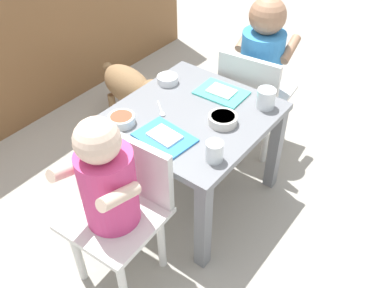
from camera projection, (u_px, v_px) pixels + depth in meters
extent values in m
plane|color=#9E998E|center=(192.00, 192.00, 1.80)|extent=(7.00, 7.00, 0.00)
cube|color=brown|center=(6.00, 23.00, 2.02)|extent=(2.20, 0.35, 0.92)
cube|color=slate|center=(192.00, 116.00, 1.53)|extent=(0.56, 0.53, 0.03)
cube|color=slate|center=(203.00, 227.00, 1.41)|extent=(0.04, 0.04, 0.40)
cube|color=slate|center=(275.00, 149.00, 1.71)|extent=(0.04, 0.04, 0.40)
cube|color=slate|center=(105.00, 168.00, 1.62)|extent=(0.04, 0.04, 0.40)
cube|color=slate|center=(184.00, 108.00, 1.93)|extent=(0.04, 0.04, 0.40)
cube|color=silver|center=(115.00, 218.00, 1.32)|extent=(0.29, 0.29, 0.02)
cube|color=silver|center=(138.00, 168.00, 1.32)|extent=(0.04, 0.27, 0.22)
cylinder|color=#D83F7F|center=(109.00, 188.00, 1.23)|extent=(0.17, 0.17, 0.26)
sphere|color=beige|center=(97.00, 140.00, 1.10)|extent=(0.13, 0.13, 0.13)
cylinder|color=silver|center=(77.00, 253.00, 1.40)|extent=(0.03, 0.03, 0.28)
cylinder|color=silver|center=(122.00, 284.00, 1.31)|extent=(0.03, 0.03, 0.28)
cylinder|color=silver|center=(118.00, 215.00, 1.52)|extent=(0.03, 0.03, 0.28)
cylinder|color=silver|center=(161.00, 240.00, 1.44)|extent=(0.03, 0.03, 0.28)
cylinder|color=beige|center=(70.00, 169.00, 1.20)|extent=(0.15, 0.05, 0.09)
cylinder|color=beige|center=(119.00, 196.00, 1.12)|extent=(0.15, 0.05, 0.09)
cube|color=silver|center=(258.00, 92.00, 1.87)|extent=(0.31, 0.31, 0.02)
cube|color=silver|center=(248.00, 82.00, 1.71)|extent=(0.05, 0.27, 0.22)
cylinder|color=#388CD8|center=(261.00, 63.00, 1.77)|extent=(0.18, 0.18, 0.28)
sphere|color=#A87A5B|center=(268.00, 16.00, 1.65)|extent=(0.15, 0.15, 0.15)
cylinder|color=silver|center=(282.00, 114.00, 1.99)|extent=(0.03, 0.03, 0.28)
cylinder|color=silver|center=(244.00, 102.00, 2.07)|extent=(0.03, 0.03, 0.28)
cylinder|color=silver|center=(266.00, 137.00, 1.86)|extent=(0.03, 0.03, 0.28)
cylinder|color=silver|center=(226.00, 123.00, 1.94)|extent=(0.03, 0.03, 0.28)
cylinder|color=#A87A5B|center=(290.00, 49.00, 1.72)|extent=(0.15, 0.06, 0.09)
cylinder|color=#A87A5B|center=(246.00, 38.00, 1.80)|extent=(0.15, 0.06, 0.09)
ellipsoid|color=olive|center=(128.00, 85.00, 2.08)|extent=(0.20, 0.35, 0.19)
sphere|color=olive|center=(152.00, 92.00, 1.95)|extent=(0.12, 0.12, 0.12)
sphere|color=black|center=(158.00, 97.00, 1.93)|extent=(0.05, 0.05, 0.05)
torus|color=green|center=(148.00, 92.00, 1.98)|extent=(0.11, 0.04, 0.10)
sphere|color=olive|center=(108.00, 67.00, 2.14)|extent=(0.05, 0.05, 0.05)
cylinder|color=olive|center=(134.00, 119.00, 2.10)|extent=(0.04, 0.04, 0.12)
cylinder|color=olive|center=(149.00, 111.00, 2.15)|extent=(0.04, 0.04, 0.12)
cylinder|color=olive|center=(112.00, 104.00, 2.19)|extent=(0.04, 0.04, 0.12)
cylinder|color=olive|center=(127.00, 97.00, 2.25)|extent=(0.04, 0.04, 0.12)
cube|color=#388CD8|center=(165.00, 138.00, 1.41)|extent=(0.16, 0.21, 0.01)
cube|color=white|center=(165.00, 136.00, 1.41)|extent=(0.09, 0.11, 0.01)
cube|color=#4CC6BC|center=(221.00, 93.00, 1.62)|extent=(0.14, 0.19, 0.01)
cube|color=white|center=(222.00, 91.00, 1.61)|extent=(0.08, 0.11, 0.01)
cylinder|color=white|center=(214.00, 151.00, 1.31)|extent=(0.06, 0.06, 0.07)
cylinder|color=silver|center=(214.00, 156.00, 1.32)|extent=(0.05, 0.05, 0.03)
cylinder|color=white|center=(266.00, 98.00, 1.53)|extent=(0.07, 0.07, 0.07)
cylinder|color=silver|center=(265.00, 103.00, 1.54)|extent=(0.06, 0.06, 0.04)
cylinder|color=silver|center=(223.00, 119.00, 1.47)|extent=(0.10, 0.10, 0.03)
cylinder|color=#4C8C33|center=(223.00, 116.00, 1.46)|extent=(0.08, 0.08, 0.01)
cylinder|color=white|center=(168.00, 79.00, 1.67)|extent=(0.08, 0.08, 0.03)
cylinder|color=#4C8C33|center=(167.00, 77.00, 1.66)|extent=(0.07, 0.07, 0.01)
cylinder|color=white|center=(122.00, 120.00, 1.47)|extent=(0.09, 0.09, 0.03)
cylinder|color=#D84C33|center=(121.00, 117.00, 1.46)|extent=(0.08, 0.08, 0.01)
cylinder|color=silver|center=(160.00, 107.00, 1.55)|extent=(0.05, 0.06, 0.01)
ellipsoid|color=silver|center=(162.00, 114.00, 1.51)|extent=(0.03, 0.03, 0.01)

